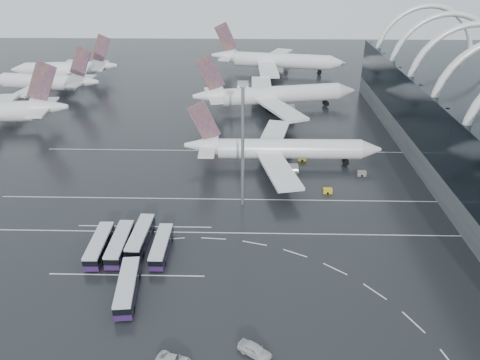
{
  "coord_description": "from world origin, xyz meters",
  "views": [
    {
      "loc": [
        -2.02,
        -82.25,
        53.5
      ],
      "look_at": [
        -4.21,
        8.2,
        7.0
      ],
      "focal_mm": 35.0,
      "sensor_mm": 36.0,
      "label": 1
    }
  ],
  "objects_px": {
    "bus_row_near_c": "(141,237)",
    "bus_row_far_b": "(128,287)",
    "jet_remote_mid": "(46,82)",
    "gse_cart_belly_b": "(362,173)",
    "van_curve_b": "(255,350)",
    "gse_cart_belly_e": "(302,158)",
    "floodlight_mast": "(243,131)",
    "gse_cart_belly_a": "(328,191)",
    "bus_row_near_a": "(99,245)",
    "airliner_main": "(279,149)",
    "jet_remote_far": "(67,69)",
    "airliner_gate_b": "(273,95)",
    "bus_row_near_b": "(120,244)",
    "bus_row_near_d": "(161,246)",
    "airliner_gate_c": "(275,61)"
  },
  "relations": [
    {
      "from": "jet_remote_mid",
      "to": "bus_row_near_c",
      "type": "bearing_deg",
      "value": 127.96
    },
    {
      "from": "airliner_gate_c",
      "to": "van_curve_b",
      "type": "relative_size",
      "value": 11.62
    },
    {
      "from": "bus_row_near_a",
      "to": "gse_cart_belly_b",
      "type": "distance_m",
      "value": 66.65
    },
    {
      "from": "bus_row_far_b",
      "to": "gse_cart_belly_b",
      "type": "bearing_deg",
      "value": -52.61
    },
    {
      "from": "airliner_gate_c",
      "to": "jet_remote_mid",
      "type": "distance_m",
      "value": 96.3
    },
    {
      "from": "bus_row_far_b",
      "to": "van_curve_b",
      "type": "xyz_separation_m",
      "value": [
        21.3,
        -12.21,
        -0.87
      ]
    },
    {
      "from": "jet_remote_far",
      "to": "bus_row_far_b",
      "type": "xyz_separation_m",
      "value": [
        57.9,
        -134.88,
        -3.21
      ]
    },
    {
      "from": "floodlight_mast",
      "to": "bus_row_near_b",
      "type": "bearing_deg",
      "value": -141.11
    },
    {
      "from": "jet_remote_mid",
      "to": "bus_row_near_a",
      "type": "xyz_separation_m",
      "value": [
        50.11,
        -101.76,
        -3.35
      ]
    },
    {
      "from": "airliner_gate_b",
      "to": "bus_row_near_b",
      "type": "height_order",
      "value": "airliner_gate_b"
    },
    {
      "from": "jet_remote_mid",
      "to": "bus_row_near_c",
      "type": "relative_size",
      "value": 3.48
    },
    {
      "from": "airliner_main",
      "to": "airliner_gate_b",
      "type": "height_order",
      "value": "airliner_gate_b"
    },
    {
      "from": "jet_remote_far",
      "to": "bus_row_near_a",
      "type": "bearing_deg",
      "value": 105.8
    },
    {
      "from": "gse_cart_belly_b",
      "to": "airliner_gate_b",
      "type": "bearing_deg",
      "value": 111.75
    },
    {
      "from": "bus_row_far_b",
      "to": "floodlight_mast",
      "type": "height_order",
      "value": "floodlight_mast"
    },
    {
      "from": "jet_remote_far",
      "to": "bus_row_far_b",
      "type": "height_order",
      "value": "jet_remote_far"
    },
    {
      "from": "van_curve_b",
      "to": "gse_cart_belly_a",
      "type": "distance_m",
      "value": 52.17
    },
    {
      "from": "gse_cart_belly_b",
      "to": "van_curve_b",
      "type": "bearing_deg",
      "value": -115.13
    },
    {
      "from": "gse_cart_belly_e",
      "to": "bus_row_near_c",
      "type": "bearing_deg",
      "value": -131.23
    },
    {
      "from": "bus_row_near_a",
      "to": "van_curve_b",
      "type": "distance_m",
      "value": 38.16
    },
    {
      "from": "van_curve_b",
      "to": "floodlight_mast",
      "type": "height_order",
      "value": "floodlight_mast"
    },
    {
      "from": "airliner_gate_c",
      "to": "jet_remote_far",
      "type": "distance_m",
      "value": 90.02
    },
    {
      "from": "bus_row_near_c",
      "to": "bus_row_far_b",
      "type": "height_order",
      "value": "bus_row_far_b"
    },
    {
      "from": "airliner_gate_c",
      "to": "gse_cart_belly_e",
      "type": "relative_size",
      "value": 27.53
    },
    {
      "from": "bus_row_near_c",
      "to": "airliner_gate_b",
      "type": "bearing_deg",
      "value": -17.1
    },
    {
      "from": "bus_row_near_a",
      "to": "floodlight_mast",
      "type": "bearing_deg",
      "value": -55.84
    },
    {
      "from": "van_curve_b",
      "to": "gse_cart_belly_a",
      "type": "height_order",
      "value": "van_curve_b"
    },
    {
      "from": "bus_row_near_a",
      "to": "van_curve_b",
      "type": "relative_size",
      "value": 2.42
    },
    {
      "from": "bus_row_near_d",
      "to": "bus_row_far_b",
      "type": "height_order",
      "value": "bus_row_far_b"
    },
    {
      "from": "bus_row_near_a",
      "to": "bus_row_near_b",
      "type": "height_order",
      "value": "bus_row_near_b"
    },
    {
      "from": "bus_row_near_c",
      "to": "van_curve_b",
      "type": "xyz_separation_m",
      "value": [
        22.28,
        -27.07,
        -0.85
      ]
    },
    {
      "from": "floodlight_mast",
      "to": "gse_cart_belly_e",
      "type": "height_order",
      "value": "floodlight_mast"
    },
    {
      "from": "bus_row_near_d",
      "to": "gse_cart_belly_b",
      "type": "distance_m",
      "value": 56.78
    },
    {
      "from": "airliner_gate_b",
      "to": "gse_cart_belly_a",
      "type": "xyz_separation_m",
      "value": [
        10.72,
        -61.38,
        -4.51
      ]
    },
    {
      "from": "gse_cart_belly_b",
      "to": "bus_row_near_d",
      "type": "bearing_deg",
      "value": -142.74
    },
    {
      "from": "van_curve_b",
      "to": "gse_cart_belly_e",
      "type": "xyz_separation_m",
      "value": [
        13.16,
        67.51,
        -0.29
      ]
    },
    {
      "from": "airliner_gate_c",
      "to": "jet_remote_far",
      "type": "relative_size",
      "value": 1.36
    },
    {
      "from": "bus_row_near_b",
      "to": "bus_row_far_b",
      "type": "distance_m",
      "value": 13.2
    },
    {
      "from": "airliner_gate_b",
      "to": "gse_cart_belly_e",
      "type": "xyz_separation_m",
      "value": [
        6.39,
        -43.02,
        -4.49
      ]
    },
    {
      "from": "floodlight_mast",
      "to": "gse_cart_belly_e",
      "type": "xyz_separation_m",
      "value": [
        15.76,
        24.2,
        -17.17
      ]
    },
    {
      "from": "jet_remote_mid",
      "to": "bus_row_far_b",
      "type": "distance_m",
      "value": 127.82
    },
    {
      "from": "gse_cart_belly_a",
      "to": "bus_row_far_b",
      "type": "bearing_deg",
      "value": -136.4
    },
    {
      "from": "bus_row_far_b",
      "to": "floodlight_mast",
      "type": "xyz_separation_m",
      "value": [
        18.7,
        31.1,
        16.01
      ]
    },
    {
      "from": "bus_row_far_b",
      "to": "floodlight_mast",
      "type": "relative_size",
      "value": 0.47
    },
    {
      "from": "bus_row_near_a",
      "to": "gse_cart_belly_a",
      "type": "relative_size",
      "value": 5.89
    },
    {
      "from": "bus_row_near_a",
      "to": "bus_row_near_b",
      "type": "distance_m",
      "value": 3.83
    },
    {
      "from": "airliner_gate_b",
      "to": "bus_row_near_a",
      "type": "bearing_deg",
      "value": -125.09
    },
    {
      "from": "floodlight_mast",
      "to": "airliner_main",
      "type": "bearing_deg",
      "value": 66.54
    },
    {
      "from": "bus_row_near_c",
      "to": "gse_cart_belly_b",
      "type": "height_order",
      "value": "bus_row_near_c"
    },
    {
      "from": "floodlight_mast",
      "to": "jet_remote_mid",
      "type": "bearing_deg",
      "value": 133.02
    }
  ]
}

